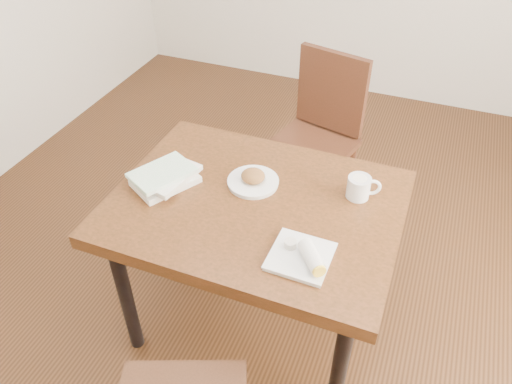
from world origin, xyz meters
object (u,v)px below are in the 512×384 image
(plate_scone, at_px, (253,180))
(coffee_mug, at_px, (360,187))
(book_stack, at_px, (166,177))
(table, at_px, (256,218))
(chair_far, at_px, (319,128))
(plate_burrito, at_px, (304,256))

(plate_scone, xyz_separation_m, coffee_mug, (0.42, 0.08, 0.03))
(plate_scone, relative_size, book_stack, 0.71)
(table, height_order, coffee_mug, coffee_mug)
(table, distance_m, plate_scone, 0.16)
(book_stack, bearing_deg, coffee_mug, 15.49)
(table, height_order, plate_scone, plate_scone)
(chair_far, distance_m, book_stack, 1.06)
(plate_burrito, bearing_deg, chair_far, 102.51)
(chair_far, height_order, plate_burrito, chair_far)
(chair_far, relative_size, coffee_mug, 7.21)
(coffee_mug, bearing_deg, table, -153.73)
(chair_far, height_order, plate_scone, chair_far)
(chair_far, relative_size, book_stack, 3.17)
(chair_far, height_order, book_stack, chair_far)
(coffee_mug, xyz_separation_m, plate_burrito, (-0.10, -0.41, -0.03))
(table, relative_size, chair_far, 1.18)
(chair_far, height_order, coffee_mug, chair_far)
(table, distance_m, chair_far, 0.93)
(table, bearing_deg, plate_burrito, -40.76)
(chair_far, bearing_deg, coffee_mug, -64.43)
(table, distance_m, coffee_mug, 0.43)
(coffee_mug, xyz_separation_m, book_stack, (-0.75, -0.21, -0.02))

